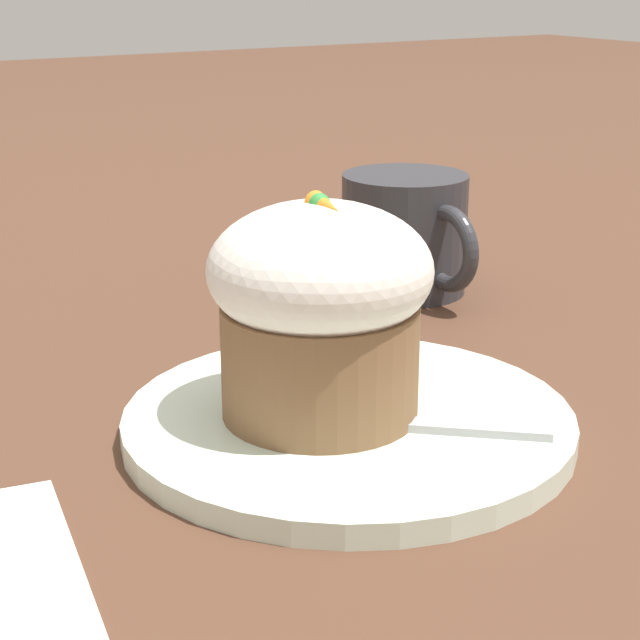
{
  "coord_description": "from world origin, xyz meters",
  "views": [
    {
      "loc": [
        0.38,
        -0.25,
        0.21
      ],
      "look_at": [
        -0.01,
        -0.01,
        0.06
      ],
      "focal_mm": 60.0,
      "sensor_mm": 36.0,
      "label": 1
    }
  ],
  "objects": [
    {
      "name": "coffee_cup",
      "position": [
        -0.17,
        0.16,
        0.04
      ],
      "size": [
        0.12,
        0.08,
        0.08
      ],
      "color": "#2D2D33",
      "rests_on": "ground_plane"
    },
    {
      "name": "carrot_cake",
      "position": [
        -0.01,
        -0.01,
        0.06
      ],
      "size": [
        0.1,
        0.1,
        0.1
      ],
      "color": "brown",
      "rests_on": "dessert_plate"
    },
    {
      "name": "dessert_plate",
      "position": [
        0.0,
        0.0,
        0.01
      ],
      "size": [
        0.21,
        0.21,
        0.01
      ],
      "color": "silver",
      "rests_on": "ground_plane"
    },
    {
      "name": "ground_plane",
      "position": [
        0.0,
        0.0,
        0.0
      ],
      "size": [
        4.0,
        4.0,
        0.0
      ],
      "primitive_type": "plane",
      "color": "#513323"
    },
    {
      "name": "spoon",
      "position": [
        0.01,
        -0.01,
        0.01
      ],
      "size": [
        0.1,
        0.11,
        0.01
      ],
      "color": "#B7B7BC",
      "rests_on": "dessert_plate"
    }
  ]
}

